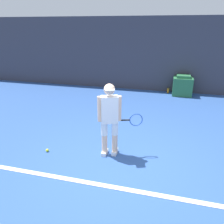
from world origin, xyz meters
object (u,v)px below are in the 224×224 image
at_px(covered_chair, 182,86).
at_px(water_bottle, 168,90).
at_px(tennis_player, 110,117).
at_px(tennis_ball, 47,150).

relative_size(covered_chair, water_bottle, 3.61).
bearing_deg(tennis_player, covered_chair, 51.72).
bearing_deg(tennis_player, water_bottle, 57.90).
xyz_separation_m(tennis_player, covered_chair, (1.65, 4.88, -0.48)).
distance_m(tennis_player, tennis_ball, 1.62).
distance_m(tennis_ball, covered_chair, 5.98).
height_order(tennis_ball, water_bottle, water_bottle).
height_order(covered_chair, water_bottle, covered_chair).
bearing_deg(tennis_ball, tennis_player, 11.17).
relative_size(tennis_player, water_bottle, 6.98).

